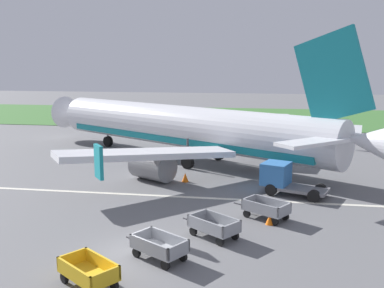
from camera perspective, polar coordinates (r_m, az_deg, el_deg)
The scene contains 11 objects.
ground_plane at distance 21.45m, azimuth -7.05°, elevation -13.94°, with size 220.00×220.00×0.00m, color slate.
grass_strip at distance 72.83m, azimuth 4.64°, elevation 3.54°, with size 220.00×28.00×0.06m, color #3D7033.
apron_stripe at distance 29.72m, azimuth -2.17°, elevation -6.81°, with size 120.00×0.36×0.01m, color silver.
airplane at distance 39.28m, azimuth -0.13°, elevation 2.03°, with size 34.10×28.43×11.34m.
baggage_cart_nearest at distance 18.80m, azimuth -13.27°, elevation -15.82°, with size 3.31×2.68×1.07m.
baggage_cart_second_in_row at distance 20.63m, azimuth -4.27°, elevation -13.09°, with size 3.39×2.53×1.07m.
baggage_cart_third_in_row at distance 22.95m, azimuth 2.83°, elevation -10.57°, with size 3.29×2.72×1.07m.
baggage_cart_fourth_in_row at distance 25.85m, azimuth 9.53°, elevation -8.24°, with size 3.36×2.59×1.07m.
service_truck_beside_carts at distance 30.74m, azimuth 11.65°, elevation -4.31°, with size 4.76×3.33×2.10m.
traffic_cone_near_plane at distance 25.11m, azimuth 10.03°, elevation -9.55°, with size 0.46×0.46×0.61m, color orange.
traffic_cone_mid_apron at distance 33.21m, azimuth -0.89°, elevation -4.33°, with size 0.52×0.52×0.69m, color orange.
Camera 1 is at (5.58, -18.72, 8.86)m, focal length 41.22 mm.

